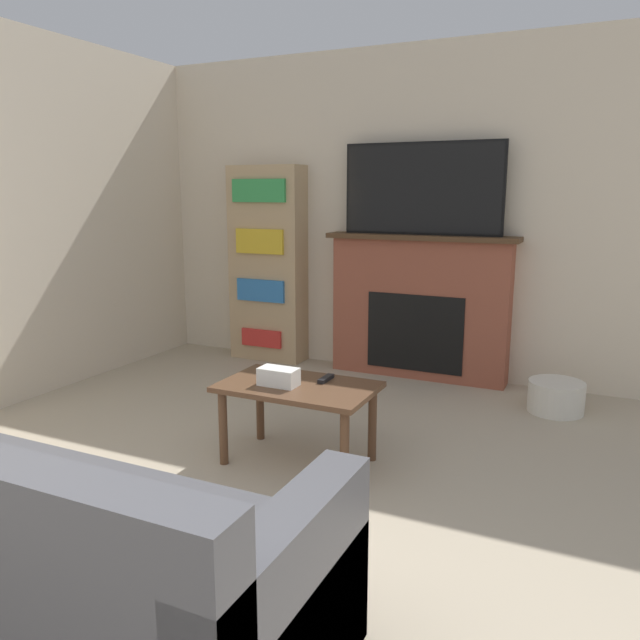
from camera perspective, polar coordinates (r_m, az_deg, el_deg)
name	(u,v)px	position (r m, az deg, el deg)	size (l,w,h in m)	color
wall_back	(405,214)	(5.35, 7.75, 9.55)	(5.58, 0.06, 2.70)	beige
fireplace	(419,306)	(5.24, 9.05, 1.23)	(1.57, 0.28, 1.19)	brown
tv	(422,189)	(5.14, 9.33, 11.76)	(1.30, 0.03, 0.73)	black
couch	(22,555)	(2.55, -25.62, -18.77)	(2.20, 0.89, 0.86)	#4C4C51
coffee_table	(298,396)	(3.57, -2.02, -6.98)	(0.87, 0.53, 0.47)	brown
tissue_box	(279,377)	(3.52, -3.81, -5.20)	(0.22, 0.12, 0.10)	white
remote_control	(326,379)	(3.61, 0.55, -5.39)	(0.04, 0.15, 0.02)	black
bookshelf	(268,264)	(5.74, -4.80, 5.11)	(0.69, 0.29, 1.77)	tan
storage_basket	(556,397)	(4.76, 20.77, -6.57)	(0.39, 0.39, 0.22)	silver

